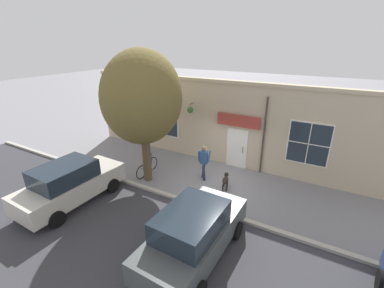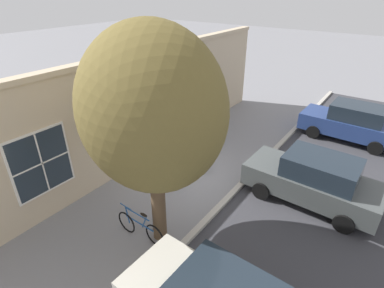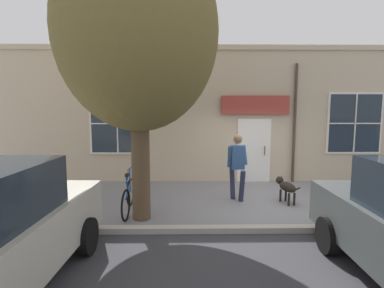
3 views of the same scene
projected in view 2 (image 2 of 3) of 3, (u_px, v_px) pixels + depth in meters
The scene contains 9 objects.
ground_plane at pixel (185, 177), 11.56m from camera, with size 90.00×90.00×0.00m, color gray.
curb_and_road at pixel (349, 245), 8.54m from camera, with size 10.10×28.00×0.12m.
storefront_facade at pixel (137, 110), 11.70m from camera, with size 0.95×18.00×4.46m.
pedestrian_walking at pixel (174, 158), 10.73m from camera, with size 0.68×0.55×1.76m.
dog_on_leash at pixel (199, 161), 11.79m from camera, with size 1.00×0.43×0.65m.
street_tree_by_curb at pixel (154, 116), 7.08m from camera, with size 3.71×3.34×6.02m.
leaning_bicycle at pixel (140, 227), 8.65m from camera, with size 1.74×0.17×1.00m.
parked_car_mid_block at pixel (313, 179), 9.91m from camera, with size 4.34×2.02×1.75m.
parked_car_far_end at pixel (351, 122), 14.00m from camera, with size 4.34×2.02×1.75m.
Camera 2 is at (5.80, -7.63, 6.59)m, focal length 28.00 mm.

